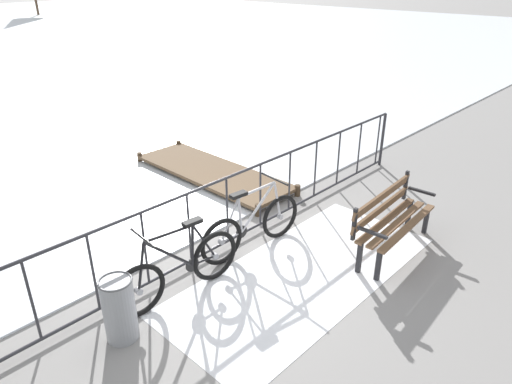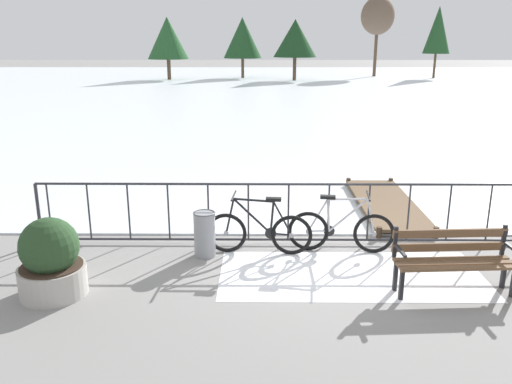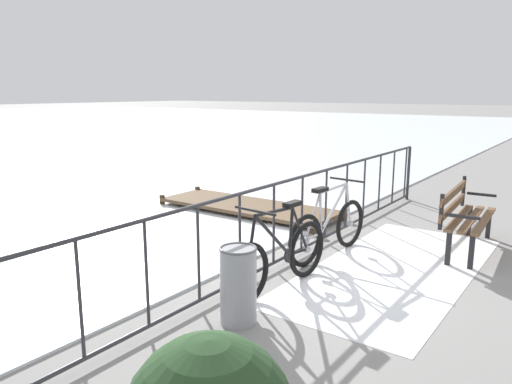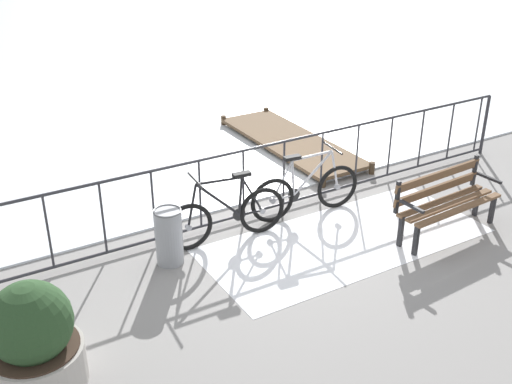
{
  "view_description": "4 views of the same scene",
  "coord_description": "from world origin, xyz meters",
  "views": [
    {
      "loc": [
        -3.44,
        -4.13,
        3.53
      ],
      "look_at": [
        0.59,
        -0.3,
        0.85
      ],
      "focal_mm": 32.47,
      "sensor_mm": 36.0,
      "label": 1
    },
    {
      "loc": [
        -0.8,
        -8.22,
        3.33
      ],
      "look_at": [
        -0.87,
        -0.03,
        0.93
      ],
      "focal_mm": 36.66,
      "sensor_mm": 36.0,
      "label": 2
    },
    {
      "loc": [
        -5.02,
        -3.09,
        2.12
      ],
      "look_at": [
        -0.21,
        0.35,
        0.9
      ],
      "focal_mm": 34.2,
      "sensor_mm": 36.0,
      "label": 3
    },
    {
      "loc": [
        -4.18,
        -6.78,
        4.21
      ],
      "look_at": [
        -0.26,
        -0.21,
        0.5
      ],
      "focal_mm": 43.88,
      "sensor_mm": 36.0,
      "label": 4
    }
  ],
  "objects": [
    {
      "name": "ground_plane",
      "position": [
        0.0,
        0.0,
        0.0
      ],
      "size": [
        160.0,
        160.0,
        0.0
      ],
      "primitive_type": "plane",
      "color": "gray"
    },
    {
      "name": "railing_fence",
      "position": [
        0.0,
        0.0,
        0.56
      ],
      "size": [
        9.06,
        0.06,
        1.07
      ],
      "color": "#2D2D33",
      "rests_on": "ground"
    },
    {
      "name": "trash_bin",
      "position": [
        -1.68,
        -0.5,
        0.37
      ],
      "size": [
        0.35,
        0.35,
        0.73
      ],
      "color": "gray",
      "rests_on": "ground"
    },
    {
      "name": "park_bench",
      "position": [
        1.81,
        -1.67,
        0.51
      ],
      "size": [
        1.63,
        0.57,
        0.89
      ],
      "color": "brown",
      "rests_on": "ground"
    },
    {
      "name": "bicycle_second",
      "position": [
        0.5,
        -0.31,
        0.37
      ],
      "size": [
        1.71,
        0.52,
        0.97
      ],
      "color": "black",
      "rests_on": "ground"
    },
    {
      "name": "wooden_dock",
      "position": [
        1.76,
        1.95,
        0.12
      ],
      "size": [
        1.1,
        3.4,
        0.2
      ],
      "color": "brown",
      "rests_on": "ground"
    },
    {
      "name": "bicycle_near_railing",
      "position": [
        -0.82,
        -0.4,
        0.37
      ],
      "size": [
        1.71,
        0.52,
        0.97
      ],
      "color": "black",
      "rests_on": "ground"
    },
    {
      "name": "snow_patch",
      "position": [
        0.54,
        -1.2,
        0.0
      ],
      "size": [
        3.85,
        1.69,
        0.01
      ],
      "primitive_type": "cube",
      "color": "white",
      "rests_on": "ground"
    },
    {
      "name": "planter_with_shrub",
      "position": [
        -3.6,
        -1.82,
        0.49
      ],
      "size": [
        0.89,
        0.89,
        1.08
      ],
      "color": "#ADA8A0",
      "rests_on": "ground"
    }
  ]
}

